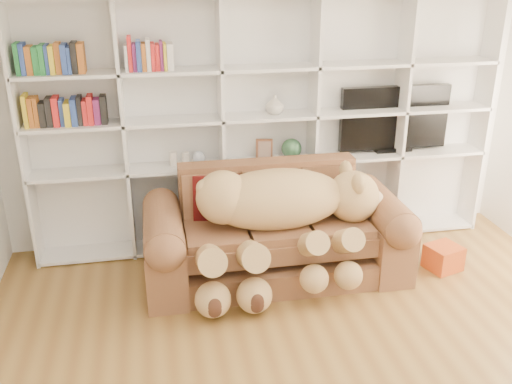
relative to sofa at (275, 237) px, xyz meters
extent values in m
cube|color=white|center=(0.06, 0.84, 0.99)|extent=(5.00, 0.02, 2.70)
cube|color=white|center=(0.06, 0.81, 0.84)|extent=(4.40, 0.03, 2.40)
cube|color=white|center=(-2.14, 0.65, 0.84)|extent=(0.03, 0.35, 2.40)
cube|color=white|center=(-1.26, 0.65, 0.84)|extent=(0.03, 0.35, 2.40)
cube|color=white|center=(-0.38, 0.65, 0.84)|extent=(0.03, 0.35, 2.40)
cube|color=white|center=(0.50, 0.65, 0.84)|extent=(0.03, 0.35, 2.40)
cube|color=white|center=(1.38, 0.65, 0.84)|extent=(0.03, 0.35, 2.40)
cube|color=white|center=(2.26, 0.65, 0.84)|extent=(0.03, 0.35, 2.40)
cube|color=white|center=(0.06, 0.65, -0.33)|extent=(4.40, 0.35, 0.03)
cube|color=white|center=(0.06, 0.65, 0.49)|extent=(4.40, 0.35, 0.03)
cube|color=white|center=(0.06, 0.65, 0.94)|extent=(4.40, 0.35, 0.03)
cube|color=white|center=(0.06, 0.65, 1.39)|extent=(4.40, 0.35, 0.03)
cube|color=brown|center=(0.00, -0.04, -0.25)|extent=(2.19, 0.88, 0.23)
cube|color=brown|center=(0.00, -0.06, 0.09)|extent=(1.62, 0.73, 0.31)
cube|color=brown|center=(0.00, 0.35, 0.31)|extent=(1.62, 0.21, 0.57)
cube|color=brown|center=(-0.98, -0.04, -0.08)|extent=(0.33, 0.99, 0.57)
cube|color=brown|center=(0.98, -0.04, -0.08)|extent=(0.33, 0.99, 0.57)
cylinder|color=brown|center=(-0.98, -0.04, 0.21)|extent=(0.33, 0.94, 0.33)
cylinder|color=brown|center=(0.98, -0.04, 0.21)|extent=(0.33, 0.94, 0.33)
ellipsoid|color=tan|center=(-0.01, -0.09, 0.41)|extent=(1.20, 0.58, 0.52)
sphere|color=tan|center=(-0.47, -0.09, 0.46)|extent=(0.46, 0.46, 0.46)
sphere|color=tan|center=(0.67, -0.09, 0.38)|extent=(0.46, 0.46, 0.46)
sphere|color=beige|center=(0.85, -0.09, 0.31)|extent=(0.23, 0.23, 0.23)
sphere|color=#3F2316|center=(0.94, -0.09, 0.30)|extent=(0.07, 0.07, 0.07)
ellipsoid|color=tan|center=(0.65, -0.26, 0.56)|extent=(0.11, 0.18, 0.18)
ellipsoid|color=tan|center=(0.65, 0.07, 0.56)|extent=(0.11, 0.18, 0.18)
sphere|color=tan|center=(-0.61, -0.09, 0.55)|extent=(0.16, 0.16, 0.16)
cylinder|color=tan|center=(0.20, -0.43, 0.13)|extent=(0.20, 0.55, 0.40)
cylinder|color=tan|center=(0.49, -0.43, 0.13)|extent=(0.20, 0.55, 0.40)
cylinder|color=tan|center=(-0.63, -0.43, 0.08)|extent=(0.23, 0.64, 0.47)
cylinder|color=tan|center=(-0.30, -0.43, 0.08)|extent=(0.23, 0.64, 0.47)
sphere|color=tan|center=(0.20, -0.61, -0.10)|extent=(0.24, 0.24, 0.24)
sphere|color=tan|center=(0.49, -0.61, -0.10)|extent=(0.24, 0.24, 0.24)
sphere|color=tan|center=(-0.63, -0.61, -0.19)|extent=(0.29, 0.29, 0.29)
sphere|color=tan|center=(-0.30, -0.61, -0.19)|extent=(0.29, 0.29, 0.29)
cube|color=#4F0E0D|center=(-0.48, 0.16, 0.34)|extent=(0.46, 0.30, 0.45)
cube|color=#BA4918|center=(1.55, -0.22, -0.25)|extent=(0.35, 0.34, 0.23)
cube|color=black|center=(1.36, 0.70, 0.84)|extent=(1.11, 0.08, 0.63)
cube|color=black|center=(1.36, 0.70, 0.52)|extent=(0.37, 0.18, 0.04)
cube|color=brown|center=(0.03, 0.65, 0.61)|extent=(0.16, 0.06, 0.20)
sphere|color=#2E5A39|center=(0.30, 0.65, 0.60)|extent=(0.20, 0.20, 0.20)
cylinder|color=beige|center=(-0.83, 0.65, 0.57)|extent=(0.09, 0.09, 0.14)
cylinder|color=beige|center=(-0.72, 0.65, 0.56)|extent=(0.08, 0.08, 0.12)
sphere|color=silver|center=(-0.60, 0.65, 0.57)|extent=(0.12, 0.12, 0.12)
imported|color=beige|center=(0.13, 0.65, 1.04)|extent=(0.18, 0.18, 0.18)
camera|label=1|loc=(-1.02, -4.44, 2.32)|focal=40.00mm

